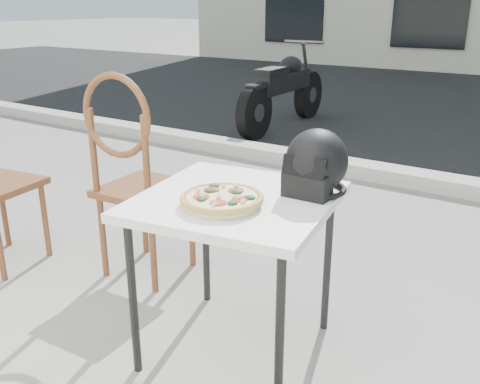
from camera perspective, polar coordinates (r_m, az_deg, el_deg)
The scene contains 9 objects.
ground at distance 2.53m, azimuth -14.13°, elevation -15.91°, with size 80.00×80.00×0.00m, color gray.
street_asphalt at distance 8.60m, azimuth 22.73°, elevation 8.41°, with size 30.00×8.00×0.00m, color black.
curb at distance 4.81m, azimuth 12.85°, elevation 2.37°, with size 30.00×0.25×0.12m, color #A1A097.
cafe_table_main at distance 2.15m, azimuth -0.40°, elevation -2.08°, with size 0.86×0.86×0.71m.
plate at distance 2.03m, azimuth -1.95°, elevation -1.22°, with size 0.36×0.36×0.02m.
pizza at distance 2.03m, azimuth -1.96°, elevation -0.63°, with size 0.34×0.34×0.04m.
helmet at distance 2.16m, azimuth 8.05°, elevation 2.87°, with size 0.26×0.27×0.26m.
cafe_chair_main at distance 2.83m, azimuth -11.25°, elevation 2.54°, with size 0.46×0.46×1.14m.
motorcycle at distance 6.54m, azimuth 4.74°, elevation 10.67°, with size 0.52×2.01×1.00m.
Camera 1 is at (1.60, -1.33, 1.44)m, focal length 40.00 mm.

